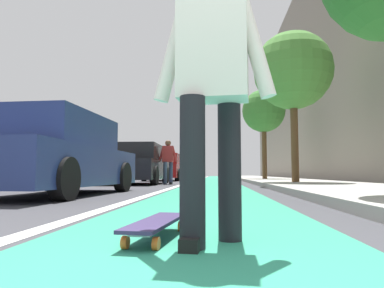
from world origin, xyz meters
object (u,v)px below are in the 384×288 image
object	(u,v)px
skateboard	(157,224)
pedestrian_distant	(168,159)
street_tree_mid	(293,71)
traffic_light	(193,134)
street_tree_far	(264,111)
parked_car_far	(165,168)
parked_car_mid	(137,165)
skater_person	(212,81)
parked_car_near	(56,157)

from	to	relation	value
skateboard	pedestrian_distant	size ratio (longest dim) A/B	0.52
street_tree_mid	pedestrian_distant	bearing A→B (deg)	70.49
skateboard	traffic_light	world-z (taller)	traffic_light
skateboard	street_tree_far	xyz separation A→B (m)	(16.63, -2.87, 3.64)
parked_car_far	street_tree_far	distance (m)	6.28
street_tree_far	parked_car_mid	bearing A→B (deg)	135.91
parked_car_far	pedestrian_distant	distance (m)	6.52
skater_person	parked_car_mid	world-z (taller)	skater_person
skater_person	parked_car_near	xyz separation A→B (m)	(4.26, 2.95, -0.23)
skateboard	skater_person	distance (m)	0.92
traffic_light	street_tree_far	world-z (taller)	street_tree_far
parked_car_far	traffic_light	world-z (taller)	traffic_light
skateboard	pedestrian_distant	distance (m)	11.00
skateboard	parked_car_far	bearing A→B (deg)	8.53
parked_car_near	traffic_light	bearing A→B (deg)	-4.45
parked_car_near	street_tree_mid	bearing A→B (deg)	-46.43
parked_car_near	skater_person	bearing A→B (deg)	-145.26
skater_person	street_tree_mid	xyz separation A→B (m)	(9.47, -2.53, 2.83)
traffic_light	parked_car_mid	bearing A→B (deg)	172.24
parked_car_far	street_tree_far	xyz separation A→B (m)	(-0.65, -5.47, 3.02)
skater_person	street_tree_far	bearing A→B (deg)	-8.56
street_tree_far	parked_car_far	bearing A→B (deg)	83.22
parked_car_near	traffic_light	distance (m)	17.13
parked_car_near	pedestrian_distant	world-z (taller)	pedestrian_distant
street_tree_far	street_tree_mid	bearing A→B (deg)	-180.00
skateboard	parked_car_far	xyz separation A→B (m)	(17.28, 2.59, 0.62)
skateboard	parked_car_mid	world-z (taller)	parked_car_mid
skateboard	parked_car_near	distance (m)	4.90
parked_car_mid	street_tree_far	world-z (taller)	street_tree_far
skateboard	parked_car_mid	xyz separation A→B (m)	(10.92, 2.67, 0.63)
parked_car_near	parked_car_mid	world-z (taller)	parked_car_mid
parked_car_far	parked_car_near	bearing A→B (deg)	179.95
skater_person	street_tree_mid	world-z (taller)	street_tree_mid
parked_car_near	street_tree_mid	distance (m)	8.15
parked_car_near	pedestrian_distant	xyz separation A→B (m)	(6.75, -1.12, 0.24)
skateboard	street_tree_mid	xyz separation A→B (m)	(9.32, -2.87, 3.67)
skater_person	street_tree_far	distance (m)	17.20
skateboard	traffic_light	size ratio (longest dim) A/B	0.19
skateboard	traffic_light	xyz separation A→B (m)	(21.03, 1.29, 2.94)
skateboard	traffic_light	distance (m)	21.27
skateboard	skater_person	xyz separation A→B (m)	(-0.15, -0.35, 0.84)
skater_person	parked_car_near	bearing A→B (deg)	34.74
parked_car_mid	street_tree_mid	size ratio (longest dim) A/B	0.86
parked_car_mid	parked_car_far	size ratio (longest dim) A/B	0.98
skater_person	parked_car_far	world-z (taller)	skater_person
parked_car_near	parked_car_mid	distance (m)	6.81
street_tree_mid	pedestrian_distant	xyz separation A→B (m)	(1.54, 4.36, -2.82)
skater_person	pedestrian_distant	size ratio (longest dim) A/B	0.99
traffic_light	street_tree_mid	size ratio (longest dim) A/B	0.87
traffic_light	pedestrian_distant	bearing A→B (deg)	178.90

